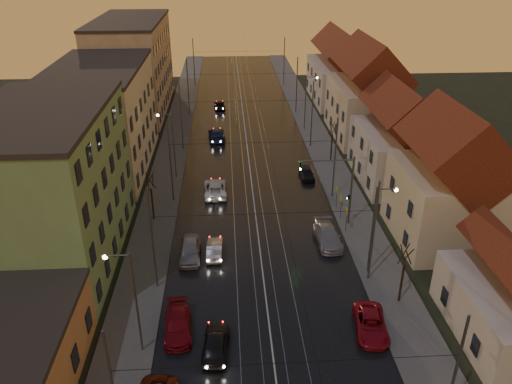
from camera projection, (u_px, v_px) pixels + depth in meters
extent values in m
plane|color=black|center=(274.00, 367.00, 32.61)|extent=(160.00, 160.00, 0.00)
cube|color=black|center=(247.00, 145.00, 68.30)|extent=(16.00, 120.00, 0.04)
cube|color=#4C4C4C|center=(174.00, 146.00, 67.73)|extent=(4.00, 120.00, 0.15)
cube|color=#4C4C4C|center=(319.00, 143.00, 68.82)|extent=(4.00, 120.00, 0.15)
cube|color=gray|center=(231.00, 145.00, 68.16)|extent=(0.06, 120.00, 0.03)
cube|color=gray|center=(241.00, 145.00, 68.24)|extent=(0.06, 120.00, 0.03)
cube|color=gray|center=(253.00, 145.00, 68.32)|extent=(0.06, 120.00, 0.03)
cube|color=gray|center=(263.00, 145.00, 68.40)|extent=(0.06, 120.00, 0.03)
cube|color=#678E5A|center=(49.00, 191.00, 41.24)|extent=(10.00, 18.00, 13.00)
cube|color=beige|center=(102.00, 120.00, 59.31)|extent=(10.00, 20.00, 12.00)
cube|color=#9E7C66|center=(133.00, 67.00, 80.28)|extent=(10.00, 24.00, 14.00)
cube|color=beige|center=(445.00, 205.00, 45.36)|extent=(8.50, 10.00, 7.00)
pyramid|color=#501B12|center=(456.00, 150.00, 42.94)|extent=(8.67, 10.20, 3.80)
cube|color=silver|center=(399.00, 156.00, 57.18)|extent=(9.00, 12.00, 6.00)
pyramid|color=#501B12|center=(405.00, 117.00, 55.12)|extent=(9.18, 12.24, 3.20)
cube|color=beige|center=(366.00, 110.00, 70.23)|extent=(9.00, 14.00, 7.50)
pyramid|color=#501B12|center=(370.00, 69.00, 67.66)|extent=(9.18, 14.28, 4.00)
cube|color=silver|center=(339.00, 82.00, 86.52)|extent=(9.00, 16.00, 6.50)
pyramid|color=#501B12|center=(341.00, 52.00, 84.28)|extent=(9.18, 16.32, 3.50)
cylinder|color=#595B60|center=(453.00, 384.00, 25.71)|extent=(0.16, 0.16, 9.00)
cylinder|color=#595B60|center=(153.00, 240.00, 38.16)|extent=(0.16, 0.16, 9.00)
cylinder|color=#595B60|center=(374.00, 233.00, 39.10)|extent=(0.16, 0.16, 9.00)
cylinder|color=#595B60|center=(171.00, 163.00, 51.54)|extent=(0.16, 0.16, 9.00)
cylinder|color=#595B60|center=(335.00, 159.00, 52.48)|extent=(0.16, 0.16, 9.00)
cylinder|color=#595B60|center=(181.00, 117.00, 64.93)|extent=(0.16, 0.16, 9.00)
cylinder|color=#595B60|center=(312.00, 115.00, 65.87)|extent=(0.16, 0.16, 9.00)
cylinder|color=#595B60|center=(188.00, 87.00, 78.32)|extent=(0.16, 0.16, 9.00)
cylinder|color=#595B60|center=(297.00, 86.00, 79.26)|extent=(0.16, 0.16, 9.00)
cylinder|color=#595B60|center=(194.00, 63.00, 94.38)|extent=(0.16, 0.16, 9.00)
cylinder|color=#595B60|center=(284.00, 62.00, 95.32)|extent=(0.16, 0.16, 9.00)
cylinder|color=#595B60|center=(137.00, 304.00, 32.12)|extent=(0.14, 0.14, 8.00)
cylinder|color=#595B60|center=(117.00, 255.00, 30.38)|extent=(1.60, 0.10, 0.10)
sphere|color=#FFD88C|center=(105.00, 257.00, 30.38)|extent=(0.32, 0.32, 0.32)
cylinder|color=#595B60|center=(372.00, 231.00, 40.22)|extent=(0.14, 0.14, 8.00)
cylinder|color=#595B60|center=(387.00, 189.00, 38.56)|extent=(1.60, 0.10, 0.10)
sphere|color=#FFD88C|center=(396.00, 190.00, 38.65)|extent=(0.32, 0.32, 0.32)
cylinder|color=#595B60|center=(174.00, 146.00, 57.11)|extent=(0.14, 0.14, 8.00)
cylinder|color=#595B60|center=(164.00, 114.00, 55.36)|extent=(1.60, 0.10, 0.10)
sphere|color=#FFD88C|center=(158.00, 115.00, 55.37)|extent=(0.32, 0.32, 0.32)
cylinder|color=#595B60|center=(305.00, 103.00, 72.35)|extent=(0.14, 0.14, 8.00)
cylinder|color=#595B60|center=(312.00, 77.00, 70.69)|extent=(1.60, 0.10, 0.10)
sphere|color=#FFD88C|center=(317.00, 78.00, 70.78)|extent=(0.32, 0.32, 0.32)
cylinder|color=#595B60|center=(351.00, 192.00, 47.55)|extent=(0.20, 0.20, 7.20)
cylinder|color=#595B60|center=(326.00, 160.00, 45.93)|extent=(5.20, 0.14, 0.14)
imported|color=black|center=(300.00, 167.00, 46.07)|extent=(0.15, 0.18, 0.90)
sphere|color=#19FF3F|center=(300.00, 169.00, 46.03)|extent=(0.20, 0.20, 0.20)
cylinder|color=black|center=(153.00, 205.00, 49.12)|extent=(0.18, 0.18, 3.50)
cylinder|color=black|center=(153.00, 181.00, 48.06)|extent=(0.37, 0.92, 1.61)
cylinder|color=black|center=(150.00, 180.00, 48.18)|extent=(0.91, 0.40, 1.61)
cylinder|color=black|center=(148.00, 182.00, 47.89)|extent=(0.37, 0.92, 1.61)
cylinder|color=black|center=(151.00, 182.00, 47.79)|extent=(0.84, 0.54, 1.62)
cylinder|color=black|center=(401.00, 284.00, 37.74)|extent=(0.18, 0.18, 3.50)
cylinder|color=black|center=(409.00, 255.00, 36.68)|extent=(0.37, 0.92, 1.61)
cylinder|color=black|center=(404.00, 254.00, 36.80)|extent=(0.91, 0.40, 1.61)
cylinder|color=black|center=(403.00, 256.00, 36.51)|extent=(0.37, 0.92, 1.61)
cylinder|color=black|center=(408.00, 257.00, 36.41)|extent=(0.84, 0.54, 1.62)
cylinder|color=black|center=(331.00, 148.00, 62.74)|extent=(0.18, 0.18, 3.50)
cylinder|color=black|center=(335.00, 128.00, 61.68)|extent=(0.37, 0.92, 1.61)
cylinder|color=black|center=(332.00, 128.00, 61.80)|extent=(0.91, 0.40, 1.61)
cylinder|color=black|center=(331.00, 129.00, 61.51)|extent=(0.37, 0.92, 1.61)
cylinder|color=black|center=(334.00, 129.00, 61.41)|extent=(0.84, 0.54, 1.62)
imported|color=black|center=(215.00, 343.00, 33.56)|extent=(2.04, 4.36, 1.44)
imported|color=#ACADB2|center=(215.00, 249.00, 44.07)|extent=(1.43, 3.86, 1.26)
imported|color=silver|center=(215.00, 188.00, 54.73)|extent=(2.57, 5.25, 1.43)
imported|color=#182249|center=(217.00, 134.00, 69.98)|extent=(2.59, 5.53, 1.56)
imported|color=black|center=(220.00, 105.00, 82.99)|extent=(1.99, 4.28, 1.42)
imported|color=maroon|center=(178.00, 324.00, 35.29)|extent=(2.25, 4.79, 1.35)
imported|color=#9D9DA2|center=(190.00, 250.00, 43.65)|extent=(1.87, 4.56, 1.55)
imported|color=maroon|center=(371.00, 324.00, 35.36)|extent=(2.70, 4.88, 1.29)
imported|color=#AAA9AF|center=(328.00, 236.00, 45.81)|extent=(2.21, 5.13, 1.47)
imported|color=black|center=(307.00, 173.00, 58.47)|extent=(1.64, 3.77, 1.27)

